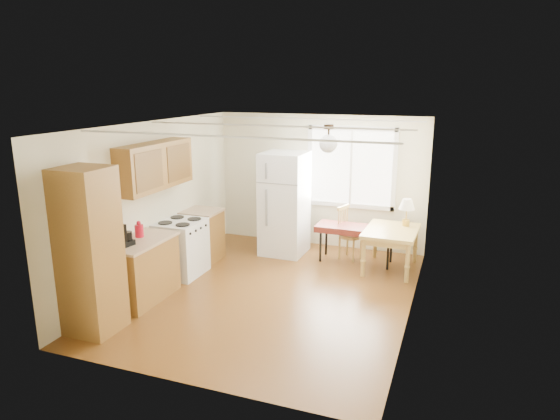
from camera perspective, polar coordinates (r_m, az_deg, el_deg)
The scene contains 11 objects.
room_shell at distance 7.19m, azimuth -0.86°, elevation -0.27°, with size 4.60×5.60×2.62m.
kitchen_run at distance 7.55m, azimuth -14.89°, elevation -3.28°, with size 0.65×3.40×2.20m.
window_unit at distance 9.28m, azimuth 8.14°, elevation 4.83°, with size 1.64×0.05×1.51m.
pendant_light at distance 7.17m, azimuth 5.55°, elevation 7.65°, with size 0.26×0.26×0.40m.
refrigerator at distance 9.05m, azimuth 0.51°, elevation 0.74°, with size 0.78×0.81×1.87m.
bench at distance 8.76m, azimuth 8.73°, elevation -2.31°, with size 1.40×0.53×0.64m.
dining_table at distance 8.51m, azimuth 12.58°, elevation -2.84°, with size 0.87×1.14×0.70m.
chair at distance 8.97m, azimuth 7.62°, elevation -2.16°, with size 0.45×0.44×0.93m.
table_lamp at distance 8.68m, azimuth 14.30°, elevation 0.41°, with size 0.27×0.27×0.47m.
coffee_maker at distance 7.11m, azimuth -17.34°, elevation -3.02°, with size 0.20×0.24×0.33m.
kettle at distance 7.47m, azimuth -15.80°, elevation -2.25°, with size 0.13×0.13×0.24m.
Camera 1 is at (2.50, -6.49, 3.07)m, focal length 32.00 mm.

